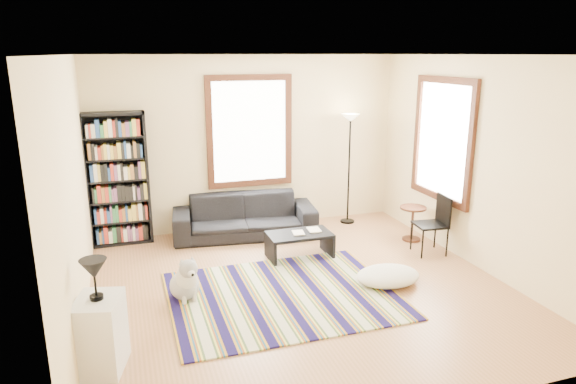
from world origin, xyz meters
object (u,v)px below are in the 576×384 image
object	(u,v)px
dog	(184,277)
sofa	(244,216)
bookshelf	(118,180)
white_cabinet	(101,334)
floor_lamp	(349,169)
folding_chair	(430,225)
floor_cushion	(388,276)
side_table	(412,224)
coffee_table	(299,245)

from	to	relation	value
dog	sofa	bearing A→B (deg)	47.40
bookshelf	white_cabinet	distance (m)	3.42
floor_lamp	folding_chair	xyz separation A→B (m)	(0.53, -1.66, -0.50)
folding_chair	white_cabinet	bearing A→B (deg)	-154.83
floor_lamp	dog	xyz separation A→B (m)	(-3.03, -2.00, -0.66)
white_cabinet	floor_cushion	bearing A→B (deg)	27.59
floor_lamp	side_table	bearing A→B (deg)	-62.70
side_table	folding_chair	bearing A→B (deg)	-95.27
sofa	folding_chair	bearing A→B (deg)	-26.25
bookshelf	floor_lamp	xyz separation A→B (m)	(3.69, -0.17, -0.07)
coffee_table	folding_chair	distance (m)	1.91
dog	side_table	bearing A→B (deg)	3.18
sofa	floor_lamp	size ratio (longest dim) A/B	1.19
folding_chair	dog	distance (m)	3.57
white_cabinet	side_table	bearing A→B (deg)	39.14
folding_chair	dog	bearing A→B (deg)	-168.23
coffee_table	folding_chair	size ratio (longest dim) A/B	1.05
coffee_table	dog	world-z (taller)	dog
side_table	dog	world-z (taller)	dog
sofa	side_table	world-z (taller)	sofa
floor_lamp	white_cabinet	world-z (taller)	floor_lamp
coffee_table	dog	distance (m)	1.89
floor_cushion	white_cabinet	xyz separation A→B (m)	(-3.38, -0.79, 0.25)
dog	bookshelf	bearing A→B (deg)	96.54
sofa	folding_chair	world-z (taller)	folding_chair
floor_cushion	white_cabinet	distance (m)	3.48
coffee_table	dog	xyz separation A→B (m)	(-1.72, -0.78, 0.09)
bookshelf	floor_cushion	size ratio (longest dim) A/B	2.42
floor_lamp	folding_chair	distance (m)	1.81
bookshelf	dog	bearing A→B (deg)	-72.89
side_table	folding_chair	world-z (taller)	folding_chair
side_table	coffee_table	bearing A→B (deg)	-176.87
floor_lamp	white_cabinet	size ratio (longest dim) A/B	2.66
coffee_table	white_cabinet	world-z (taller)	white_cabinet
floor_cushion	side_table	distance (m)	1.70
floor_cushion	floor_lamp	world-z (taller)	floor_lamp
coffee_table	floor_cushion	size ratio (longest dim) A/B	1.09
bookshelf	coffee_table	xyz separation A→B (m)	(2.38, -1.39, -0.82)
bookshelf	dog	world-z (taller)	bookshelf
coffee_table	bookshelf	bearing A→B (deg)	149.74
floor_cushion	dog	bearing A→B (deg)	170.99
floor_cushion	white_cabinet	bearing A→B (deg)	-166.92
side_table	folding_chair	xyz separation A→B (m)	(-0.05, -0.54, 0.16)
coffee_table	side_table	world-z (taller)	side_table
sofa	folding_chair	xyz separation A→B (m)	(2.37, -1.56, 0.11)
sofa	dog	xyz separation A→B (m)	(-1.19, -1.90, -0.05)
sofa	bookshelf	xyz separation A→B (m)	(-1.86, 0.27, 0.68)
floor_cushion	floor_lamp	distance (m)	2.59
coffee_table	side_table	xyz separation A→B (m)	(1.89, 0.10, 0.09)
sofa	dog	bearing A→B (deg)	-114.85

